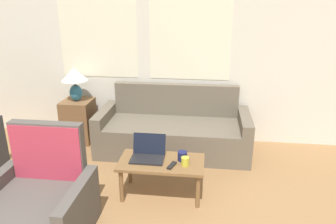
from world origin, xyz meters
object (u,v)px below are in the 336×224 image
armchair (40,206)px  coffee_table (161,165)px  laptop (148,153)px  cup_navy (182,156)px  tv_remote (172,165)px  cup_yellow (185,161)px  couch (174,132)px  table_lamp (75,78)px

armchair → coffee_table: 1.21m
armchair → laptop: bearing=43.1°
cup_navy → tv_remote: cup_navy is taller
coffee_table → cup_navy: bearing=12.5°
tv_remote → laptop: bearing=151.1°
armchair → cup_yellow: 1.40m
armchair → coffee_table: armchair is taller
armchair → tv_remote: armchair is taller
coffee_table → tv_remote: (0.12, -0.10, 0.06)m
couch → tv_remote: bearing=-84.7°
table_lamp → tv_remote: size_ratio=3.01×
couch → cup_yellow: 1.20m
cup_navy → armchair: bearing=-147.1°
couch → coffee_table: size_ratio=2.27×
laptop → cup_navy: bearing=-0.8°
table_lamp → laptop: 1.77m
tv_remote → couch: bearing=95.3°
couch → cup_yellow: couch is taller
table_lamp → armchair: bearing=-78.0°
cup_navy → tv_remote: size_ratio=0.63×
tv_remote → armchair: bearing=-150.3°
table_lamp → laptop: (1.23, -1.17, -0.48)m
cup_navy → tv_remote: bearing=-123.1°
armchair → table_lamp: size_ratio=2.02×
table_lamp → cup_yellow: (1.63, -1.28, -0.49)m
table_lamp → tv_remote: 2.06m
table_lamp → coffee_table: (1.38, -1.22, -0.59)m
table_lamp → cup_navy: bearing=-36.3°
armchair → laptop: armchair is taller
table_lamp → cup_navy: table_lamp is taller
couch → laptop: size_ratio=5.80×
cup_yellow → armchair: bearing=-151.7°
couch → cup_navy: couch is taller
laptop → tv_remote: 0.31m
table_lamp → coffee_table: bearing=-41.4°
couch → laptop: bearing=-98.5°
coffee_table → tv_remote: bearing=-38.9°
cup_navy → cup_yellow: bearing=-70.7°
laptop → couch: bearing=81.5°
coffee_table → tv_remote: 0.16m
coffee_table → cup_navy: size_ratio=9.01×
table_lamp → tv_remote: table_lamp is taller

